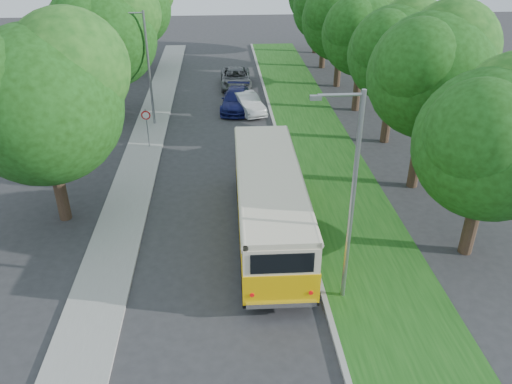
{
  "coord_description": "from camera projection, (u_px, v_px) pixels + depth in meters",
  "views": [
    {
      "loc": [
        0.04,
        -16.7,
        12.47
      ],
      "look_at": [
        1.47,
        3.19,
        1.5
      ],
      "focal_mm": 35.0,
      "sensor_mm": 36.0,
      "label": 1
    }
  ],
  "objects": [
    {
      "name": "lamppost_near",
      "position": [
        350.0,
        196.0,
        16.57
      ],
      "size": [
        1.71,
        0.16,
        8.0
      ],
      "color": "gray",
      "rests_on": "ground"
    },
    {
      "name": "curb",
      "position": [
        295.0,
        198.0,
        25.16
      ],
      "size": [
        0.2,
        70.0,
        0.15
      ],
      "primitive_type": "cube",
      "color": "gray",
      "rests_on": "ground"
    },
    {
      "name": "lamppost_far",
      "position": [
        147.0,
        65.0,
        32.3
      ],
      "size": [
        1.71,
        0.16,
        7.5
      ],
      "color": "gray",
      "rests_on": "ground"
    },
    {
      "name": "car_silver",
      "position": [
        256.0,
        150.0,
        28.79
      ],
      "size": [
        1.77,
        4.34,
        1.48
      ],
      "primitive_type": "imported",
      "rotation": [
        0.0,
        0.0,
        -0.01
      ],
      "color": "#B8B8BD",
      "rests_on": "ground"
    },
    {
      "name": "treeline",
      "position": [
        265.0,
        29.0,
        33.66
      ],
      "size": [
        24.27,
        41.91,
        9.46
      ],
      "color": "#332319",
      "rests_on": "ground"
    },
    {
      "name": "warning_sign",
      "position": [
        147.0,
        122.0,
        29.96
      ],
      "size": [
        0.56,
        0.1,
        2.5
      ],
      "color": "gray",
      "rests_on": "ground"
    },
    {
      "name": "car_blue",
      "position": [
        236.0,
        100.0,
        36.74
      ],
      "size": [
        2.63,
        5.18,
        1.44
      ],
      "primitive_type": "imported",
      "rotation": [
        0.0,
        0.0,
        -0.13
      ],
      "color": "#121650",
      "rests_on": "ground"
    },
    {
      "name": "sidewalk",
      "position": [
        127.0,
        204.0,
        24.64
      ],
      "size": [
        2.2,
        70.0,
        0.12
      ],
      "primitive_type": "cube",
      "color": "gray",
      "rests_on": "ground"
    },
    {
      "name": "car_grey",
      "position": [
        236.0,
        78.0,
        41.63
      ],
      "size": [
        2.47,
        5.33,
        1.48
      ],
      "primitive_type": "imported",
      "rotation": [
        0.0,
        0.0,
        -0.0
      ],
      "color": "#505357",
      "rests_on": "ground"
    },
    {
      "name": "grass_verge",
      "position": [
        341.0,
        197.0,
        25.31
      ],
      "size": [
        4.5,
        70.0,
        0.13
      ],
      "primitive_type": "cube",
      "color": "#174713",
      "rests_on": "ground"
    },
    {
      "name": "car_white",
      "position": [
        247.0,
        103.0,
        36.15
      ],
      "size": [
        2.71,
        4.46,
        1.39
      ],
      "primitive_type": "imported",
      "rotation": [
        0.0,
        0.0,
        0.32
      ],
      "color": "silver",
      "rests_on": "ground"
    },
    {
      "name": "ground",
      "position": [
        226.0,
        262.0,
        20.6
      ],
      "size": [
        120.0,
        120.0,
        0.0
      ],
      "primitive_type": "plane",
      "color": "#2D2D30",
      "rests_on": "ground"
    },
    {
      "name": "vintage_bus",
      "position": [
        269.0,
        204.0,
        21.59
      ],
      "size": [
        2.93,
        10.85,
        3.21
      ],
      "primitive_type": null,
      "rotation": [
        0.0,
        0.0,
        -0.01
      ],
      "color": "#FFBF08",
      "rests_on": "ground"
    }
  ]
}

